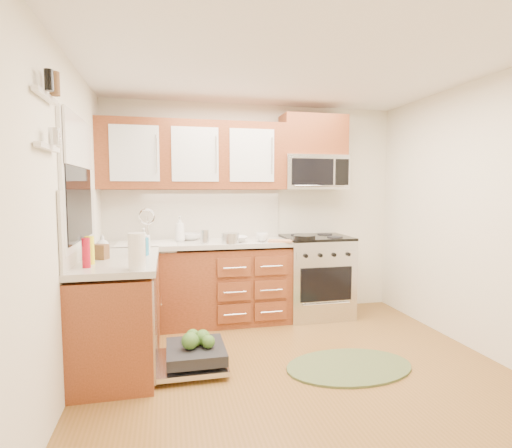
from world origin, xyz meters
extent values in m
plane|color=brown|center=(0.00, 0.00, 0.00)|extent=(3.50, 3.50, 0.00)
plane|color=white|center=(0.00, 0.00, 2.50)|extent=(3.50, 3.50, 0.00)
cube|color=silver|center=(0.00, 1.75, 1.25)|extent=(3.50, 0.04, 2.50)
cube|color=silver|center=(0.00, -1.75, 1.25)|extent=(3.50, 0.04, 2.50)
cube|color=silver|center=(-1.75, 0.00, 1.25)|extent=(0.04, 3.50, 2.50)
cube|color=silver|center=(1.75, 0.00, 1.25)|extent=(0.04, 3.50, 2.50)
cube|color=#592A14|center=(-0.73, 1.45, 0.42)|extent=(2.05, 0.60, 0.85)
cube|color=#592A14|center=(-1.45, 0.52, 0.42)|extent=(0.60, 1.25, 0.85)
cube|color=#B3ADA4|center=(-0.72, 1.44, 0.90)|extent=(2.07, 0.64, 0.05)
cube|color=#B3ADA4|center=(-1.44, 0.53, 0.90)|extent=(0.64, 1.27, 0.05)
cube|color=beige|center=(-0.73, 1.74, 1.21)|extent=(2.05, 0.02, 0.57)
cube|color=beige|center=(-1.74, 0.52, 1.21)|extent=(0.02, 1.25, 0.57)
cube|color=#592A14|center=(0.68, 1.57, 2.13)|extent=(0.76, 0.35, 0.47)
cube|color=white|center=(-1.71, 0.50, 1.88)|extent=(0.02, 0.96, 0.40)
cube|color=white|center=(-1.72, -0.35, 2.05)|extent=(0.04, 0.40, 0.03)
cube|color=white|center=(-1.72, -0.35, 1.75)|extent=(0.04, 0.40, 0.03)
cylinder|color=black|center=(0.44, 1.18, 0.97)|extent=(0.32, 0.32, 0.05)
cylinder|color=silver|center=(-0.38, 1.22, 0.98)|extent=(0.21, 0.21, 0.11)
cube|color=#B67C53|center=(0.18, 1.22, 0.93)|extent=(0.31, 0.25, 0.02)
cylinder|color=silver|center=(-0.65, 1.25, 1.00)|extent=(0.11, 0.11, 0.15)
cylinder|color=white|center=(-1.25, -0.02, 1.06)|extent=(0.15, 0.15, 0.27)
cylinder|color=yellow|center=(-1.62, 0.28, 1.03)|extent=(0.07, 0.07, 0.22)
cylinder|color=#B20E21|center=(-1.62, 0.14, 1.04)|extent=(0.07, 0.07, 0.22)
cube|color=brown|center=(-1.58, 0.50, 0.99)|extent=(0.15, 0.13, 0.12)
cube|color=teal|center=(-1.25, 0.61, 1.00)|extent=(0.11, 0.09, 0.16)
imported|color=#999999|center=(-0.30, 1.32, 0.96)|extent=(0.27, 0.27, 0.06)
imported|color=#999999|center=(-0.78, 1.60, 0.96)|extent=(0.28, 0.28, 0.08)
imported|color=#999999|center=(-0.02, 1.26, 0.98)|extent=(0.17, 0.17, 0.10)
imported|color=#999999|center=(-0.90, 1.47, 1.07)|extent=(0.13, 0.13, 0.28)
imported|color=#999999|center=(-1.25, 0.89, 1.03)|extent=(0.11, 0.12, 0.21)
imported|color=#999999|center=(-1.62, 0.89, 1.00)|extent=(0.13, 0.13, 0.16)
camera|label=1|loc=(-1.04, -2.97, 1.50)|focal=28.00mm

